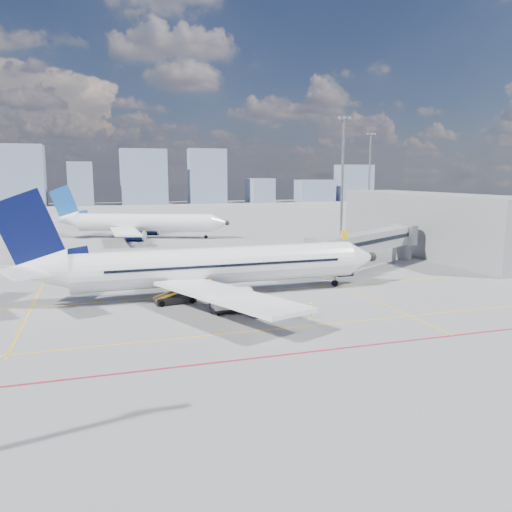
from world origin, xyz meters
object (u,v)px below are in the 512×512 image
(cargo_dolly, at_px, (232,300))
(belt_loader, at_px, (177,297))
(second_aircraft, at_px, (138,223))
(ramp_worker, at_px, (311,310))
(main_aircraft, at_px, (204,267))
(baggage_tug, at_px, (259,307))

(cargo_dolly, height_order, belt_loader, belt_loader)
(cargo_dolly, bearing_deg, second_aircraft, 89.88)
(cargo_dolly, height_order, ramp_worker, cargo_dolly)
(main_aircraft, distance_m, baggage_tug, 9.87)
(cargo_dolly, distance_m, ramp_worker, 7.66)
(main_aircraft, relative_size, cargo_dolly, 10.12)
(belt_loader, bearing_deg, main_aircraft, 25.59)
(baggage_tug, height_order, ramp_worker, baggage_tug)
(belt_loader, bearing_deg, ramp_worker, -47.44)
(main_aircraft, relative_size, baggage_tug, 14.59)
(belt_loader, height_order, ramp_worker, belt_loader)
(main_aircraft, bearing_deg, belt_loader, -147.11)
(cargo_dolly, xyz_separation_m, ramp_worker, (6.38, -4.21, -0.45))
(ramp_worker, bearing_deg, cargo_dolly, 96.75)
(ramp_worker, bearing_deg, main_aircraft, 74.15)
(main_aircraft, relative_size, belt_loader, 6.90)
(main_aircraft, xyz_separation_m, cargo_dolly, (1.22, -7.06, -2.02))
(second_aircraft, relative_size, belt_loader, 6.04)
(cargo_dolly, bearing_deg, main_aircraft, 95.88)
(main_aircraft, bearing_deg, cargo_dolly, -80.59)
(main_aircraft, distance_m, ramp_worker, 13.82)
(second_aircraft, distance_m, baggage_tug, 63.89)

